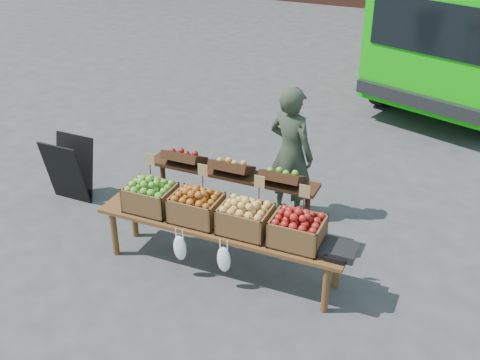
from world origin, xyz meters
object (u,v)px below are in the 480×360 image
at_px(chalkboard_sign, 70,169).
at_px(crate_russet_pears, 196,208).
at_px(crate_green_apples, 297,231).
at_px(weighing_scale, 339,250).
at_px(crate_golden_apples, 151,197).
at_px(back_table, 232,194).
at_px(crate_red_apples, 245,219).
at_px(vendor, 291,153).
at_px(display_bench, 221,248).

xyz_separation_m(chalkboard_sign, crate_russet_pears, (2.13, -0.61, 0.29)).
relative_size(crate_green_apples, weighing_scale, 1.47).
height_order(crate_golden_apples, crate_russet_pears, same).
distance_m(back_table, crate_golden_apples, 0.97).
xyz_separation_m(crate_red_apples, weighing_scale, (0.97, 0.00, -0.10)).
xyz_separation_m(vendor, crate_russet_pears, (-0.55, -1.38, -0.12)).
bearing_deg(crate_russet_pears, chalkboard_sign, 163.90).
xyz_separation_m(crate_red_apples, crate_green_apples, (0.55, 0.00, 0.00)).
xyz_separation_m(display_bench, crate_golden_apples, (-0.82, 0.00, 0.42)).
height_order(back_table, weighing_scale, back_table).
xyz_separation_m(back_table, display_bench, (0.20, -0.72, -0.24)).
bearing_deg(weighing_scale, crate_red_apples, 180.00).
relative_size(vendor, crate_green_apples, 3.32).
distance_m(chalkboard_sign, display_bench, 2.48).
relative_size(back_table, crate_green_apples, 4.20).
bearing_deg(crate_golden_apples, crate_red_apples, 0.00).
bearing_deg(display_bench, chalkboard_sign, 165.67).
height_order(crate_green_apples, weighing_scale, crate_green_apples).
height_order(back_table, crate_russet_pears, back_table).
bearing_deg(back_table, weighing_scale, -26.46).
distance_m(crate_red_apples, crate_green_apples, 0.55).
distance_m(vendor, crate_red_apples, 1.38).
distance_m(chalkboard_sign, weighing_scale, 3.71).
distance_m(crate_russet_pears, crate_red_apples, 0.55).
bearing_deg(crate_golden_apples, display_bench, 0.00).
relative_size(crate_red_apples, crate_green_apples, 1.00).
bearing_deg(crate_green_apples, crate_golden_apples, 180.00).
height_order(back_table, display_bench, back_table).
distance_m(vendor, display_bench, 1.51).
bearing_deg(crate_russet_pears, crate_golden_apples, 180.00).
xyz_separation_m(chalkboard_sign, back_table, (2.21, 0.11, 0.10)).
bearing_deg(back_table, crate_green_apples, -35.17).
relative_size(display_bench, crate_red_apples, 5.40).
bearing_deg(display_bench, crate_red_apples, 0.00).
bearing_deg(display_bench, crate_green_apples, 0.00).
height_order(vendor, display_bench, vendor).
bearing_deg(crate_red_apples, crate_green_apples, 0.00).
xyz_separation_m(back_table, weighing_scale, (1.45, -0.72, 0.09)).
xyz_separation_m(crate_russet_pears, crate_green_apples, (1.10, 0.00, 0.00)).
bearing_deg(chalkboard_sign, weighing_scale, -8.41).
distance_m(chalkboard_sign, crate_green_apples, 3.30).
xyz_separation_m(chalkboard_sign, display_bench, (2.40, -0.61, -0.14)).
distance_m(crate_green_apples, weighing_scale, 0.44).
bearing_deg(crate_golden_apples, back_table, 48.89).
distance_m(vendor, weighing_scale, 1.70).
bearing_deg(weighing_scale, crate_golden_apples, 180.00).
xyz_separation_m(vendor, weighing_scale, (0.98, -1.38, -0.22)).
height_order(chalkboard_sign, back_table, back_table).
height_order(crate_golden_apples, crate_green_apples, same).
bearing_deg(display_bench, back_table, 105.28).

